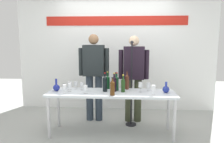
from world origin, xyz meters
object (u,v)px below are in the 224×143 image
(wine_bottle_2, at_px, (123,85))
(wine_bottle_3, at_px, (108,82))
(wine_glass_right_2, at_px, (153,88))
(decanter_blue_right, at_px, (166,89))
(wine_glass_left_0, at_px, (76,84))
(wine_glass_left_5, at_px, (82,84))
(wine_glass_right_0, at_px, (140,85))
(microphone_stand, at_px, (131,97))
(display_table, at_px, (111,96))
(wine_bottle_7, at_px, (105,84))
(wine_bottle_4, at_px, (117,83))
(wine_bottle_5, at_px, (114,84))
(wine_bottle_6, at_px, (116,82))
(wine_glass_left_1, at_px, (64,88))
(wine_glass_left_3, at_px, (86,88))
(wine_bottle_0, at_px, (127,81))
(presenter_right, at_px, (134,74))
(wine_glass_left_2, at_px, (70,84))
(decanter_blue_left, at_px, (56,87))
(wine_bottle_1, at_px, (112,87))
(presenter_left, at_px, (94,72))
(wine_glass_left_4, at_px, (69,86))
(wine_glass_right_1, at_px, (149,85))

(wine_bottle_2, relative_size, wine_bottle_3, 0.95)
(wine_glass_right_2, bearing_deg, decanter_blue_right, 35.64)
(wine_glass_left_0, xyz_separation_m, wine_glass_left_5, (0.12, -0.06, 0.00))
(wine_glass_right_0, height_order, microphone_stand, microphone_stand)
(display_table, relative_size, wine_bottle_7, 6.57)
(wine_bottle_4, bearing_deg, wine_glass_right_2, -25.40)
(wine_bottle_2, distance_m, wine_bottle_5, 0.15)
(wine_bottle_6, distance_m, wine_glass_left_1, 0.89)
(wine_bottle_2, distance_m, wine_glass_left_3, 0.62)
(wine_bottle_0, distance_m, wine_glass_right_2, 0.56)
(presenter_right, distance_m, microphone_stand, 0.47)
(wine_glass_left_2, height_order, wine_glass_right_2, wine_glass_right_2)
(decanter_blue_left, distance_m, wine_glass_left_2, 0.23)
(wine_glass_left_1, relative_size, microphone_stand, 0.09)
(wine_bottle_7, bearing_deg, wine_bottle_2, -3.65)
(wine_bottle_0, distance_m, wine_glass_left_0, 0.90)
(wine_glass_right_2, bearing_deg, wine_bottle_2, 160.45)
(wine_bottle_1, bearing_deg, presenter_left, 116.33)
(wine_glass_left_4, bearing_deg, wine_bottle_0, 15.19)
(presenter_right, distance_m, wine_glass_left_0, 1.12)
(wine_bottle_1, xyz_separation_m, wine_glass_left_4, (-0.73, 0.19, -0.03))
(wine_bottle_7, bearing_deg, wine_bottle_3, 82.34)
(wine_bottle_4, bearing_deg, wine_glass_left_4, -168.54)
(wine_bottle_2, xyz_separation_m, wine_glass_left_0, (-0.83, 0.15, -0.03))
(wine_glass_left_5, bearing_deg, wine_bottle_3, 16.53)
(wine_glass_left_1, distance_m, wine_glass_left_2, 0.26)
(decanter_blue_left, bearing_deg, microphone_stand, 17.62)
(presenter_right, bearing_deg, wine_glass_right_0, -81.06)
(wine_glass_left_4, height_order, wine_glass_right_0, wine_glass_right_0)
(display_table, bearing_deg, wine_bottle_6, 72.89)
(wine_bottle_1, distance_m, wine_glass_right_2, 0.64)
(wine_bottle_3, relative_size, wine_glass_left_1, 2.13)
(wine_bottle_7, bearing_deg, wine_glass_left_3, -150.49)
(presenter_left, height_order, wine_bottle_1, presenter_left)
(wine_bottle_1, relative_size, wine_bottle_3, 0.93)
(wine_glass_left_2, height_order, wine_glass_right_0, wine_glass_right_0)
(wine_bottle_2, distance_m, wine_glass_left_4, 0.89)
(presenter_left, relative_size, wine_glass_left_1, 11.76)
(wine_bottle_6, xyz_separation_m, wine_glass_left_5, (-0.58, -0.10, -0.03))
(decanter_blue_left, xyz_separation_m, wine_glass_left_4, (0.24, -0.04, 0.04))
(wine_glass_right_0, bearing_deg, wine_glass_left_2, 175.98)
(presenter_left, bearing_deg, wine_glass_left_5, -104.81)
(presenter_left, bearing_deg, microphone_stand, -16.29)
(presenter_left, distance_m, wine_bottle_7, 0.66)
(presenter_left, distance_m, wine_glass_left_2, 0.64)
(wine_bottle_1, bearing_deg, display_table, 98.11)
(wine_glass_right_0, height_order, wine_glass_right_1, wine_glass_right_0)
(decanter_blue_left, distance_m, decanter_blue_right, 1.83)
(presenter_left, relative_size, wine_glass_right_0, 10.02)
(wine_bottle_0, xyz_separation_m, wine_glass_right_2, (0.41, -0.38, -0.03))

